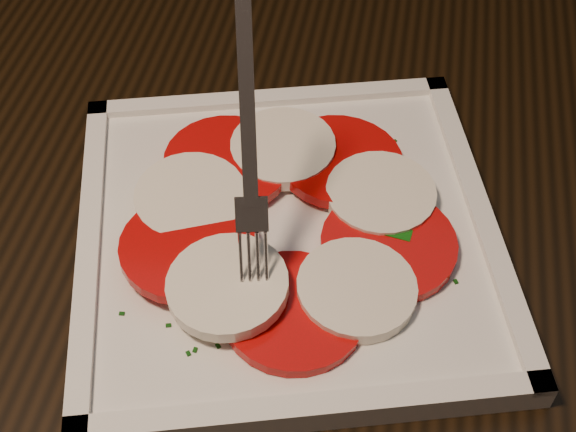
{
  "coord_description": "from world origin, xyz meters",
  "views": [
    {
      "loc": [
        0.12,
        -0.44,
        1.2
      ],
      "look_at": [
        0.08,
        -0.08,
        0.78
      ],
      "focal_mm": 50.0,
      "sensor_mm": 36.0,
      "label": 1
    }
  ],
  "objects": [
    {
      "name": "plate",
      "position": [
        0.08,
        -0.08,
        0.76
      ],
      "size": [
        0.34,
        0.34,
        0.01
      ],
      "primitive_type": "cube",
      "rotation": [
        0.0,
        0.0,
        0.2
      ],
      "color": "white",
      "rests_on": "table"
    },
    {
      "name": "table",
      "position": [
        0.14,
        -0.06,
        0.65
      ],
      "size": [
        1.26,
        0.89,
        0.75
      ],
      "rotation": [
        0.0,
        0.0,
        -0.08
      ],
      "color": "black",
      "rests_on": "ground"
    },
    {
      "name": "caprese_salad",
      "position": [
        0.08,
        -0.08,
        0.77
      ],
      "size": [
        0.23,
        0.23,
        0.03
      ],
      "color": "red",
      "rests_on": "plate"
    },
    {
      "name": "fork",
      "position": [
        0.06,
        -0.09,
        0.87
      ],
      "size": [
        0.05,
        0.09,
        0.16
      ],
      "primitive_type": null,
      "rotation": [
        0.0,
        0.0,
        0.14
      ],
      "color": "white",
      "rests_on": "caprese_salad"
    }
  ]
}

